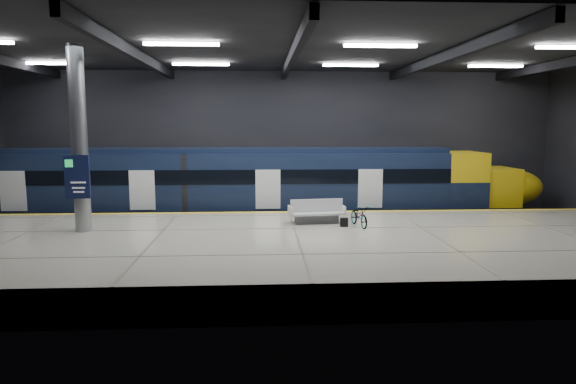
{
  "coord_description": "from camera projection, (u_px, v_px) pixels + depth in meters",
  "views": [
    {
      "loc": [
        -1.32,
        -20.5,
        5.08
      ],
      "look_at": [
        -0.1,
        1.5,
        2.2
      ],
      "focal_mm": 32.0,
      "sensor_mm": 36.0,
      "label": 1
    }
  ],
  "objects": [
    {
      "name": "ground",
      "position": [
        292.0,
        250.0,
        21.03
      ],
      "size": [
        30.0,
        30.0,
        0.0
      ],
      "primitive_type": "plane",
      "color": "black",
      "rests_on": "ground"
    },
    {
      "name": "room_shell",
      "position": [
        293.0,
        109.0,
        20.29
      ],
      "size": [
        30.1,
        16.1,
        8.05
      ],
      "color": "black",
      "rests_on": "ground"
    },
    {
      "name": "platform",
      "position": [
        297.0,
        252.0,
        18.48
      ],
      "size": [
        30.0,
        11.0,
        1.1
      ],
      "primitive_type": "cube",
      "color": "beige",
      "rests_on": "ground"
    },
    {
      "name": "safety_strip",
      "position": [
        289.0,
        212.0,
        23.61
      ],
      "size": [
        30.0,
        0.4,
        0.01
      ],
      "primitive_type": "cube",
      "color": "yellow",
      "rests_on": "platform"
    },
    {
      "name": "rails",
      "position": [
        286.0,
        223.0,
        26.47
      ],
      "size": [
        30.0,
        1.52,
        0.16
      ],
      "color": "gray",
      "rests_on": "ground"
    },
    {
      "name": "train",
      "position": [
        244.0,
        185.0,
        26.09
      ],
      "size": [
        29.4,
        2.84,
        3.79
      ],
      "color": "black",
      "rests_on": "ground"
    },
    {
      "name": "bench",
      "position": [
        317.0,
        215.0,
        20.97
      ],
      "size": [
        2.34,
        1.2,
        0.99
      ],
      "rotation": [
        0.0,
        0.0,
        0.13
      ],
      "color": "#595B60",
      "rests_on": "platform"
    },
    {
      "name": "bicycle",
      "position": [
        359.0,
        216.0,
        20.23
      ],
      "size": [
        0.86,
        1.69,
        0.85
      ],
      "primitive_type": "imported",
      "rotation": [
        0.0,
        0.0,
        0.19
      ],
      "color": "#99999E",
      "rests_on": "platform"
    },
    {
      "name": "pannier_bag",
      "position": [
        344.0,
        222.0,
        20.23
      ],
      "size": [
        0.3,
        0.18,
        0.35
      ],
      "primitive_type": "cube",
      "rotation": [
        0.0,
        0.0,
        0.01
      ],
      "color": "black",
      "rests_on": "platform"
    },
    {
      "name": "info_column",
      "position": [
        79.0,
        142.0,
        18.99
      ],
      "size": [
        0.9,
        0.78,
        6.9
      ],
      "color": "#9EA0A5",
      "rests_on": "platform"
    }
  ]
}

